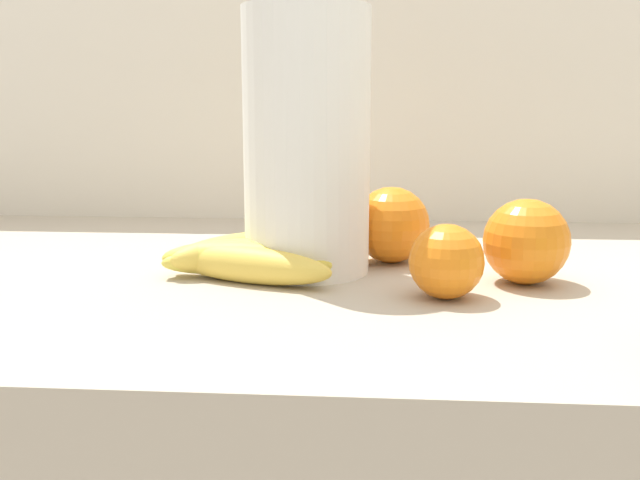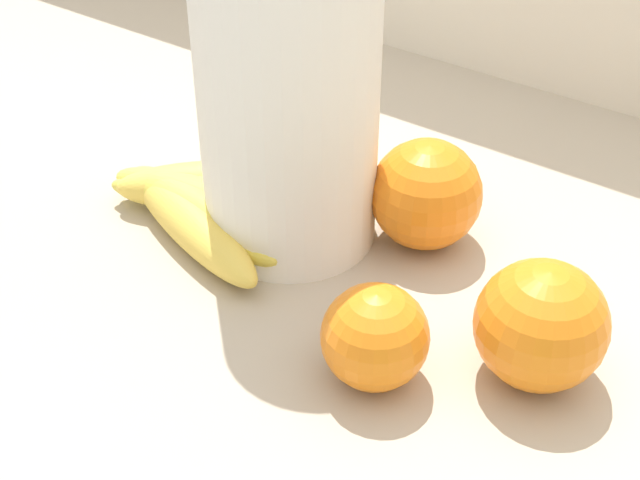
% 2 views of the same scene
% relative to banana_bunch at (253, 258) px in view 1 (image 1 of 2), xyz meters
% --- Properties ---
extents(wall_back, '(2.28, 0.06, 1.30)m').
position_rel_banana_bunch_xyz_m(wall_back, '(0.33, 0.38, -0.28)').
color(wall_back, silver).
rests_on(wall_back, ground).
extents(banana_bunch, '(0.20, 0.16, 0.04)m').
position_rel_banana_bunch_xyz_m(banana_bunch, '(0.00, 0.00, 0.00)').
color(banana_bunch, '#E8C44C').
rests_on(banana_bunch, counter).
extents(orange_center, '(0.08, 0.08, 0.08)m').
position_rel_banana_bunch_xyz_m(orange_center, '(0.14, 0.08, 0.02)').
color(orange_center, orange).
rests_on(orange_center, counter).
extents(orange_back_right, '(0.08, 0.08, 0.08)m').
position_rel_banana_bunch_xyz_m(orange_back_right, '(0.27, -0.01, 0.02)').
color(orange_back_right, orange).
rests_on(orange_back_right, counter).
extents(orange_far_right, '(0.07, 0.07, 0.07)m').
position_rel_banana_bunch_xyz_m(orange_far_right, '(0.19, -0.07, 0.01)').
color(orange_far_right, orange).
rests_on(orange_far_right, counter).
extents(paper_towel_roll, '(0.13, 0.13, 0.30)m').
position_rel_banana_bunch_xyz_m(paper_towel_roll, '(0.05, 0.03, 0.11)').
color(paper_towel_roll, white).
rests_on(paper_towel_roll, counter).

